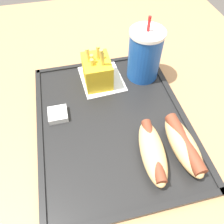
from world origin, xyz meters
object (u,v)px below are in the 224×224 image
(soda_cup, at_px, (145,55))
(fries_carton, at_px, (97,71))
(hot_dog_far, at_px, (184,144))
(hot_dog_near, at_px, (153,151))
(sauce_cup_mayo, at_px, (58,114))

(soda_cup, bearing_deg, fries_carton, -89.86)
(hot_dog_far, distance_m, hot_dog_near, 0.07)
(fries_carton, relative_size, sauce_cup_mayo, 2.66)
(hot_dog_far, height_order, sauce_cup_mayo, hot_dog_far)
(soda_cup, distance_m, hot_dog_far, 0.24)
(soda_cup, distance_m, hot_dog_near, 0.25)
(fries_carton, xyz_separation_m, sauce_cup_mayo, (0.09, -0.11, -0.03))
(fries_carton, bearing_deg, hot_dog_near, 15.10)
(soda_cup, relative_size, hot_dog_far, 1.15)
(soda_cup, height_order, fries_carton, soda_cup)
(soda_cup, distance_m, sauce_cup_mayo, 0.26)
(soda_cup, xyz_separation_m, hot_dog_far, (0.24, 0.01, -0.04))
(fries_carton, distance_m, sauce_cup_mayo, 0.15)
(hot_dog_far, xyz_separation_m, hot_dog_near, (0.00, -0.07, -0.00))
(soda_cup, bearing_deg, hot_dog_far, 1.75)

